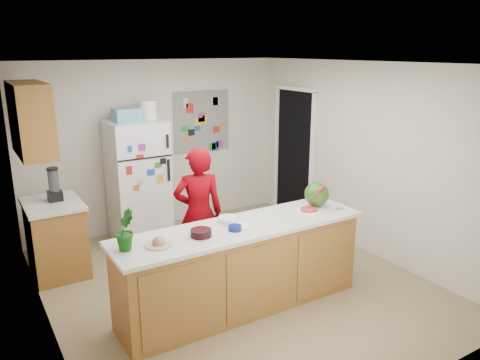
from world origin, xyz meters
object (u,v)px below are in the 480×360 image
refrigerator (138,181)px  cherry_bowl (201,233)px  watermelon (317,194)px  person (199,214)px

refrigerator → cherry_bowl: (-0.23, -2.41, 0.11)m
watermelon → cherry_bowl: (-1.50, -0.09, -0.12)m
cherry_bowl → refrigerator: bearing=84.7°
watermelon → cherry_bowl: size_ratio=1.36×
refrigerator → cherry_bowl: refrigerator is taller
person → cherry_bowl: (-0.42, -0.91, 0.16)m
watermelon → cherry_bowl: bearing=-176.4°
person → cherry_bowl: size_ratio=7.80×
person → watermelon: (1.08, -0.81, 0.28)m
watermelon → cherry_bowl: watermelon is taller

